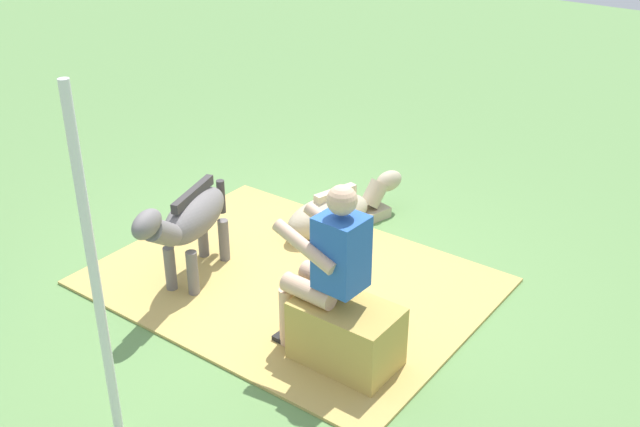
{
  "coord_description": "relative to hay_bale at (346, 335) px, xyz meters",
  "views": [
    {
      "loc": [
        -3.52,
        4.2,
        3.39
      ],
      "look_at": [
        -0.25,
        -0.22,
        0.55
      ],
      "focal_mm": 42.92,
      "sensor_mm": 36.0,
      "label": 1
    }
  ],
  "objects": [
    {
      "name": "hay_bale",
      "position": [
        0.0,
        0.0,
        0.0
      ],
      "size": [
        0.72,
        0.45,
        0.48
      ],
      "primitive_type": "cube",
      "color": "tan",
      "rests_on": "ground"
    },
    {
      "name": "pony_standing",
      "position": [
        1.61,
        -0.14,
        0.32
      ],
      "size": [
        0.59,
        1.31,
        0.93
      ],
      "color": "slate",
      "rests_on": "ground"
    },
    {
      "name": "tent_pole_left",
      "position": [
        0.76,
        1.38,
        0.89
      ],
      "size": [
        0.06,
        0.06,
        2.26
      ],
      "primitive_type": "cylinder",
      "color": "silver",
      "rests_on": "ground"
    },
    {
      "name": "person_seated",
      "position": [
        0.16,
        -0.01,
        0.51
      ],
      "size": [
        0.67,
        0.43,
        1.36
      ],
      "color": "#D8AD8C",
      "rests_on": "ground"
    },
    {
      "name": "ground_plane",
      "position": [
        1.12,
        -0.65,
        -0.24
      ],
      "size": [
        24.0,
        24.0,
        0.0
      ],
      "primitive_type": "plane",
      "color": "#608C4C"
    },
    {
      "name": "pony_lying",
      "position": [
        1.18,
        -1.56,
        -0.05
      ],
      "size": [
        0.62,
        1.36,
        0.42
      ],
      "color": "tan",
      "rests_on": "ground"
    },
    {
      "name": "hay_patch",
      "position": [
        0.96,
        -0.6,
        -0.23
      ],
      "size": [
        3.05,
        2.31,
        0.02
      ],
      "primitive_type": "cube",
      "color": "tan",
      "rests_on": "ground"
    }
  ]
}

